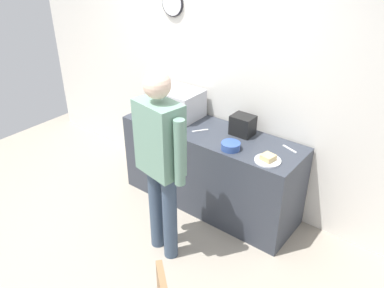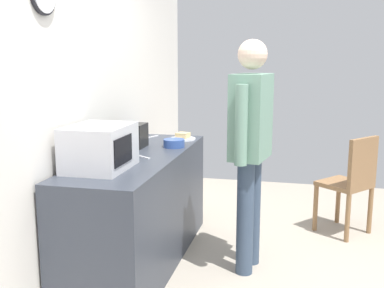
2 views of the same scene
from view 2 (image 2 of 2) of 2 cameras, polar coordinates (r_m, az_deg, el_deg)
name	(u,v)px [view 2 (image 2 of 2)]	position (r m, az deg, el deg)	size (l,w,h in m)	color
back_wall	(76,105)	(3.42, -14.37, 4.75)	(5.40, 0.13, 2.60)	silver
kitchen_counter	(141,209)	(3.70, -6.47, -8.11)	(1.94, 0.62, 0.89)	#333842
microwave	(100,147)	(3.13, -11.49, -0.41)	(0.50, 0.39, 0.30)	silver
sandwich_plate	(183,137)	(4.22, -1.16, 0.84)	(0.24, 0.24, 0.07)	white
salad_bowl	(174,143)	(3.86, -2.28, 0.10)	(0.18, 0.18, 0.07)	#33519E
toaster	(134,136)	(3.88, -7.26, 1.06)	(0.22, 0.18, 0.20)	black
fork_utensil	(143,157)	(3.48, -6.22, -1.61)	(0.17, 0.02, 0.01)	silver
spoon_utensil	(152,137)	(4.37, -5.00, 0.91)	(0.17, 0.02, 0.01)	silver
person_standing	(251,138)	(3.45, 7.36, 0.70)	(0.58, 0.31, 1.78)	#37475E
wooden_chair	(352,180)	(4.48, 19.39, -4.34)	(0.56, 0.56, 0.94)	olive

